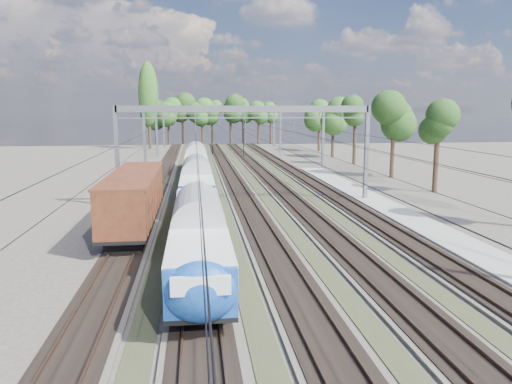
{
  "coord_description": "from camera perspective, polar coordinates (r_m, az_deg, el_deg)",
  "views": [
    {
      "loc": [
        -4.61,
        -15.46,
        8.62
      ],
      "look_at": [
        -0.31,
        19.53,
        2.8
      ],
      "focal_mm": 35.0,
      "sensor_mm": 36.0,
      "label": 1
    }
  ],
  "objects": [
    {
      "name": "ground",
      "position": [
        18.29,
        8.95,
        -18.87
      ],
      "size": [
        220.0,
        220.0,
        0.0
      ],
      "primitive_type": "plane",
      "color": "#47423A",
      "rests_on": "ground"
    },
    {
      "name": "tree_belt",
      "position": [
        109.6,
        -1.57,
        9.19
      ],
      "size": [
        40.61,
        102.59,
        11.98
      ],
      "color": "black",
      "rests_on": "ground"
    },
    {
      "name": "catenary",
      "position": [
        68.36,
        -2.88,
        7.5
      ],
      "size": [
        25.65,
        130.0,
        9.0
      ],
      "color": "slate",
      "rests_on": "ground"
    },
    {
      "name": "signal_near",
      "position": [
        90.89,
        -1.43,
        6.3
      ],
      "size": [
        0.4,
        0.36,
        5.91
      ],
      "rotation": [
        0.0,
        0.0,
        0.19
      ],
      "color": "black",
      "rests_on": "ground"
    },
    {
      "name": "track_bed",
      "position": [
        61.23,
        -2.62,
        1.37
      ],
      "size": [
        21.0,
        130.0,
        0.34
      ],
      "color": "#47423A",
      "rests_on": "ground"
    },
    {
      "name": "signal_far",
      "position": [
        98.52,
        2.79,
        6.52
      ],
      "size": [
        0.39,
        0.36,
        5.9
      ],
      "rotation": [
        0.0,
        0.0,
        0.16
      ],
      "color": "black",
      "rests_on": "ground"
    },
    {
      "name": "freight_boxcar",
      "position": [
        36.99,
        -13.71,
        -0.51
      ],
      "size": [
        3.22,
        15.54,
        4.01
      ],
      "color": "black",
      "rests_on": "ground"
    },
    {
      "name": "emu_train",
      "position": [
        47.05,
        -6.81,
        1.77
      ],
      "size": [
        2.84,
        60.16,
        4.16
      ],
      "color": "black",
      "rests_on": "ground"
    },
    {
      "name": "worker",
      "position": [
        97.28,
        -4.97,
        4.84
      ],
      "size": [
        0.7,
        0.84,
        1.97
      ],
      "primitive_type": "imported",
      "rotation": [
        0.0,
        0.0,
        1.95
      ],
      "color": "black",
      "rests_on": "ground"
    },
    {
      "name": "platform",
      "position": [
        40.06,
        17.71,
        -3.28
      ],
      "size": [
        3.0,
        70.0,
        0.3
      ],
      "primitive_type": "cube",
      "color": "gray",
      "rests_on": "ground"
    },
    {
      "name": "poplar",
      "position": [
        113.94,
        -12.2,
        10.81
      ],
      "size": [
        4.4,
        4.4,
        19.04
      ],
      "color": "black",
      "rests_on": "ground"
    }
  ]
}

